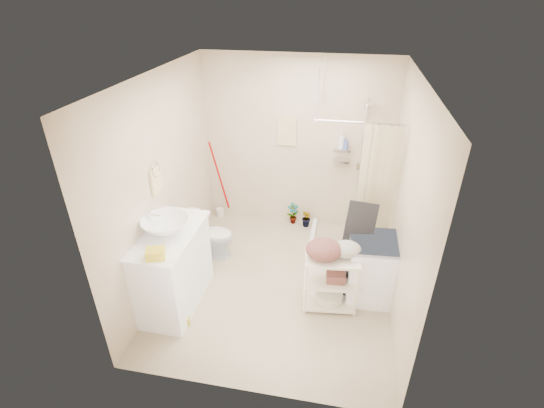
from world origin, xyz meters
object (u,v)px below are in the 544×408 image
at_px(toilet, 210,235).
at_px(washing_machine, 371,269).
at_px(vanity, 172,269).
at_px(laundry_rack, 331,277).

xyz_separation_m(toilet, washing_machine, (2.18, -0.43, 0.07)).
bearing_deg(toilet, vanity, 171.65).
xyz_separation_m(vanity, laundry_rack, (1.84, 0.28, -0.07)).
bearing_deg(laundry_rack, toilet, 151.83).
relative_size(vanity, toilet, 1.68).
xyz_separation_m(toilet, laundry_rack, (1.72, -0.71, 0.09)).
distance_m(vanity, toilet, 1.00).
bearing_deg(laundry_rack, washing_machine, 24.66).
xyz_separation_m(vanity, toilet, (0.12, 0.98, -0.16)).
relative_size(vanity, washing_machine, 1.38).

